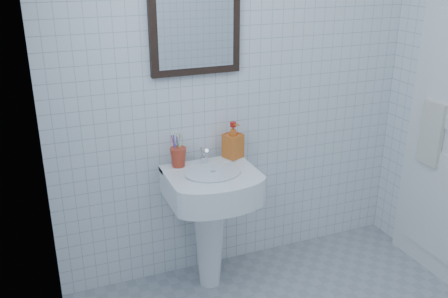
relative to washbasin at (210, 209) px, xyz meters
name	(u,v)px	position (x,y,z in m)	size (l,w,h in m)	color
wall_back	(238,68)	(0.26, 0.22, 0.74)	(2.20, 0.02, 2.50)	white
wall_left	(49,182)	(-0.84, -0.98, 0.74)	(0.02, 2.40, 2.50)	white
washbasin	(210,209)	(0.00, 0.00, 0.00)	(0.49, 0.36, 0.76)	white
faucet	(204,157)	(0.00, 0.09, 0.28)	(0.04, 0.09, 0.10)	silver
toothbrush_cup	(178,157)	(-0.15, 0.11, 0.30)	(0.09, 0.09, 0.11)	#B43620
soap_dispenser	(233,140)	(0.19, 0.12, 0.35)	(0.09, 0.10, 0.21)	#D74715
wall_mirror	(195,16)	(0.00, 0.20, 1.04)	(0.50, 0.04, 0.62)	black
towel_ring	(439,104)	(1.32, -0.24, 0.54)	(0.18, 0.18, 0.01)	silver
hand_towel	(431,134)	(1.30, -0.24, 0.36)	(0.03, 0.16, 0.38)	beige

